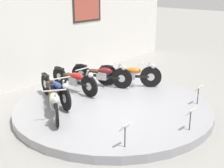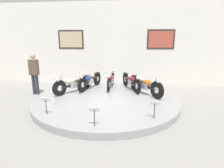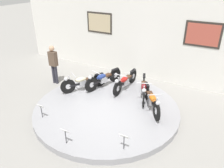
{
  "view_description": "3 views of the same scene",
  "coord_description": "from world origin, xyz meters",
  "px_view_note": "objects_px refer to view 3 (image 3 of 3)",
  "views": [
    {
      "loc": [
        -5.75,
        -5.1,
        3.32
      ],
      "look_at": [
        0.16,
        0.18,
        0.69
      ],
      "focal_mm": 50.0,
      "sensor_mm": 36.0,
      "label": 1
    },
    {
      "loc": [
        0.83,
        -6.13,
        2.21
      ],
      "look_at": [
        0.21,
        -0.05,
        0.75
      ],
      "focal_mm": 28.0,
      "sensor_mm": 36.0,
      "label": 2
    },
    {
      "loc": [
        3.46,
        -5.77,
        4.47
      ],
      "look_at": [
        0.02,
        0.37,
        0.94
      ],
      "focal_mm": 35.0,
      "sensor_mm": 36.0,
      "label": 3
    }
  ],
  "objects_px": {
    "info_placard_front_left": "(41,108)",
    "info_placard_front_centre": "(65,133)",
    "motorcycle_orange": "(152,99)",
    "motorcycle_maroon": "(144,88)",
    "info_placard_front_right": "(124,138)",
    "motorcycle_blue": "(103,78)",
    "motorcycle_cream": "(83,82)",
    "motorcycle_red": "(125,81)",
    "visitor_standing": "(53,62)"
  },
  "relations": [
    {
      "from": "motorcycle_cream",
      "to": "info_placard_front_right",
      "type": "height_order",
      "value": "motorcycle_cream"
    },
    {
      "from": "motorcycle_blue",
      "to": "info_placard_front_left",
      "type": "distance_m",
      "value": 2.97
    },
    {
      "from": "motorcycle_cream",
      "to": "motorcycle_blue",
      "type": "height_order",
      "value": "motorcycle_blue"
    },
    {
      "from": "info_placard_front_right",
      "to": "motorcycle_red",
      "type": "bearing_deg",
      "value": 115.7
    },
    {
      "from": "motorcycle_red",
      "to": "info_placard_front_left",
      "type": "height_order",
      "value": "motorcycle_red"
    },
    {
      "from": "motorcycle_blue",
      "to": "info_placard_front_right",
      "type": "height_order",
      "value": "motorcycle_blue"
    },
    {
      "from": "motorcycle_blue",
      "to": "motorcycle_red",
      "type": "xyz_separation_m",
      "value": [
        0.91,
        0.25,
        -0.0
      ]
    },
    {
      "from": "motorcycle_orange",
      "to": "info_placard_front_right",
      "type": "xyz_separation_m",
      "value": [
        0.05,
        -2.26,
        -0.02
      ]
    },
    {
      "from": "visitor_standing",
      "to": "info_placard_front_centre",
      "type": "bearing_deg",
      "value": -43.81
    },
    {
      "from": "motorcycle_cream",
      "to": "motorcycle_blue",
      "type": "bearing_deg",
      "value": 49.39
    },
    {
      "from": "motorcycle_blue",
      "to": "motorcycle_red",
      "type": "bearing_deg",
      "value": 15.35
    },
    {
      "from": "motorcycle_blue",
      "to": "info_placard_front_right",
      "type": "distance_m",
      "value": 3.78
    },
    {
      "from": "info_placard_front_left",
      "to": "visitor_standing",
      "type": "bearing_deg",
      "value": 124.25
    },
    {
      "from": "motorcycle_orange",
      "to": "info_placard_front_left",
      "type": "xyz_separation_m",
      "value": [
        -2.98,
        -2.26,
        -0.02
      ]
    },
    {
      "from": "motorcycle_maroon",
      "to": "info_placard_front_right",
      "type": "relative_size",
      "value": 3.66
    },
    {
      "from": "motorcycle_blue",
      "to": "visitor_standing",
      "type": "relative_size",
      "value": 1.08
    },
    {
      "from": "motorcycle_orange",
      "to": "info_placard_front_centre",
      "type": "xyz_separation_m",
      "value": [
        -1.47,
        -2.85,
        -0.02
      ]
    },
    {
      "from": "motorcycle_cream",
      "to": "motorcycle_maroon",
      "type": "height_order",
      "value": "motorcycle_maroon"
    },
    {
      "from": "motorcycle_maroon",
      "to": "motorcycle_orange",
      "type": "bearing_deg",
      "value": -49.55
    },
    {
      "from": "motorcycle_red",
      "to": "motorcycle_orange",
      "type": "relative_size",
      "value": 1.18
    },
    {
      "from": "info_placard_front_centre",
      "to": "motorcycle_red",
      "type": "bearing_deg",
      "value": 90.02
    },
    {
      "from": "motorcycle_blue",
      "to": "motorcycle_orange",
      "type": "distance_m",
      "value": 2.46
    },
    {
      "from": "info_placard_front_centre",
      "to": "visitor_standing",
      "type": "bearing_deg",
      "value": 136.19
    },
    {
      "from": "motorcycle_maroon",
      "to": "info_placard_front_right",
      "type": "height_order",
      "value": "motorcycle_maroon"
    },
    {
      "from": "motorcycle_maroon",
      "to": "info_placard_front_right",
      "type": "distance_m",
      "value": 2.97
    },
    {
      "from": "motorcycle_red",
      "to": "info_placard_front_right",
      "type": "xyz_separation_m",
      "value": [
        1.52,
        -3.15,
        -0.01
      ]
    },
    {
      "from": "motorcycle_blue",
      "to": "motorcycle_orange",
      "type": "xyz_separation_m",
      "value": [
        2.37,
        -0.65,
        0.01
      ]
    },
    {
      "from": "motorcycle_blue",
      "to": "motorcycle_orange",
      "type": "relative_size",
      "value": 1.14
    },
    {
      "from": "motorcycle_blue",
      "to": "visitor_standing",
      "type": "height_order",
      "value": "visitor_standing"
    },
    {
      "from": "motorcycle_cream",
      "to": "info_placard_front_centre",
      "type": "distance_m",
      "value": 3.2
    },
    {
      "from": "motorcycle_cream",
      "to": "motorcycle_red",
      "type": "bearing_deg",
      "value": 31.55
    },
    {
      "from": "motorcycle_red",
      "to": "motorcycle_orange",
      "type": "distance_m",
      "value": 1.72
    },
    {
      "from": "motorcycle_cream",
      "to": "motorcycle_orange",
      "type": "height_order",
      "value": "motorcycle_orange"
    },
    {
      "from": "motorcycle_blue",
      "to": "motorcycle_maroon",
      "type": "xyz_separation_m",
      "value": [
        1.82,
        0.0,
        0.0
      ]
    },
    {
      "from": "motorcycle_cream",
      "to": "info_placard_front_right",
      "type": "distance_m",
      "value": 3.74
    },
    {
      "from": "info_placard_front_left",
      "to": "visitor_standing",
      "type": "distance_m",
      "value": 3.05
    },
    {
      "from": "motorcycle_cream",
      "to": "motorcycle_orange",
      "type": "distance_m",
      "value": 2.93
    },
    {
      "from": "info_placard_front_left",
      "to": "info_placard_front_centre",
      "type": "bearing_deg",
      "value": -21.25
    },
    {
      "from": "info_placard_front_centre",
      "to": "motorcycle_cream",
      "type": "bearing_deg",
      "value": 117.28
    },
    {
      "from": "visitor_standing",
      "to": "motorcycle_orange",
      "type": "bearing_deg",
      "value": -2.89
    },
    {
      "from": "motorcycle_red",
      "to": "info_placard_front_right",
      "type": "height_order",
      "value": "motorcycle_red"
    },
    {
      "from": "motorcycle_cream",
      "to": "motorcycle_blue",
      "type": "distance_m",
      "value": 0.86
    },
    {
      "from": "motorcycle_orange",
      "to": "motorcycle_maroon",
      "type": "bearing_deg",
      "value": 130.45
    },
    {
      "from": "info_placard_front_left",
      "to": "motorcycle_blue",
      "type": "bearing_deg",
      "value": 78.19
    },
    {
      "from": "info_placard_front_right",
      "to": "visitor_standing",
      "type": "distance_m",
      "value": 5.37
    },
    {
      "from": "motorcycle_blue",
      "to": "info_placard_front_right",
      "type": "bearing_deg",
      "value": -50.14
    },
    {
      "from": "motorcycle_orange",
      "to": "info_placard_front_left",
      "type": "distance_m",
      "value": 3.74
    },
    {
      "from": "motorcycle_blue",
      "to": "motorcycle_maroon",
      "type": "relative_size",
      "value": 1.02
    },
    {
      "from": "info_placard_front_right",
      "to": "visitor_standing",
      "type": "xyz_separation_m",
      "value": [
        -4.73,
        2.49,
        0.44
      ]
    },
    {
      "from": "info_placard_front_left",
      "to": "info_placard_front_right",
      "type": "relative_size",
      "value": 1.0
    }
  ]
}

